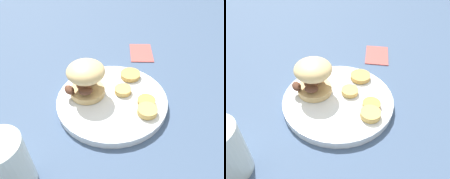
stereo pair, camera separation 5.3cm
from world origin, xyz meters
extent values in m
plane|color=#3D5170|center=(0.00, 0.00, 0.00)|extent=(4.00, 4.00, 0.00)
cylinder|color=white|center=(0.00, 0.00, 0.01)|extent=(0.28, 0.28, 0.02)
torus|color=white|center=(0.00, 0.00, 0.02)|extent=(0.27, 0.27, 0.01)
cylinder|color=tan|center=(0.01, 0.06, 0.03)|extent=(0.09, 0.09, 0.02)
ellipsoid|color=#563323|center=(0.03, 0.06, 0.05)|extent=(0.04, 0.04, 0.01)
ellipsoid|color=#563323|center=(-0.02, 0.06, 0.05)|extent=(0.03, 0.04, 0.02)
ellipsoid|color=#563323|center=(-0.01, 0.10, 0.05)|extent=(0.04, 0.04, 0.02)
ellipsoid|color=brown|center=(0.01, 0.07, 0.05)|extent=(0.05, 0.05, 0.01)
ellipsoid|color=#E5C17F|center=(0.01, 0.06, 0.09)|extent=(0.09, 0.09, 0.05)
cylinder|color=tan|center=(0.09, -0.04, 0.03)|extent=(0.05, 0.05, 0.01)
cylinder|color=tan|center=(0.02, -0.03, 0.03)|extent=(0.04, 0.04, 0.01)
cylinder|color=#BC8942|center=(-0.01, -0.09, 0.03)|extent=(0.04, 0.04, 0.01)
cylinder|color=tan|center=(-0.04, -0.09, 0.03)|extent=(0.05, 0.05, 0.01)
cube|color=#B24C47|center=(0.25, -0.07, 0.00)|extent=(0.12, 0.08, 0.01)
camera|label=1|loc=(-0.40, -0.04, 0.39)|focal=35.00mm
camera|label=2|loc=(-0.39, -0.10, 0.39)|focal=35.00mm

